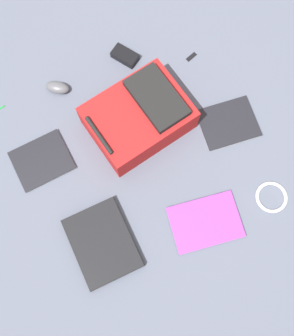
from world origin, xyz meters
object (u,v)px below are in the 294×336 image
Objects in this scene: laptop at (102,243)px; power_brick at (125,56)px; book_manual at (228,124)px; backpack at (139,117)px; book_blue at (205,222)px; computer_mouse at (58,87)px; book_comic at (42,161)px; cable_coil at (271,197)px; usb_stick at (191,57)px.

laptop is 2.68× the size of power_brick.
backpack is at bearing 62.05° from book_manual.
power_brick is at bearing -3.26° from book_blue.
power_brick is (0.01, -0.33, -0.00)m from computer_mouse.
book_manual is 0.76m from computer_mouse.
book_manual is at bearing -73.44° from laptop.
book_manual is 2.60× the size of computer_mouse.
computer_mouse is at bearing -36.10° from book_comic.
cable_coil is 2.49× the size of usb_stick.
power_brick is (0.70, -0.45, 0.00)m from laptop.
power_brick is at bearing 63.36° from usb_stick.
book_manual reaches higher than usb_stick.
computer_mouse is 1.97× the size of usb_stick.
computer_mouse is (0.81, 0.29, 0.01)m from book_blue.
laptop is at bearing 73.99° from book_blue.
book_manual is (-0.22, -0.78, 0.00)m from book_comic.
book_blue is (-0.50, -0.04, -0.07)m from backpack.
book_blue is at bearing -138.33° from book_comic.
power_brick is at bearing -62.57° from book_comic.
laptop is 0.83m from power_brick.
backpack is at bearing 31.62° from cable_coil.
power_brick is (0.82, -0.05, 0.01)m from book_blue.
backpack reaches higher than power_brick.
cable_coil is (-0.04, -0.29, -0.00)m from book_blue.
book_comic is at bearing 10.28° from laptop.
laptop is 1.00× the size of book_blue.
book_comic is (0.54, 0.48, -0.00)m from book_blue.
book_blue is 2.39× the size of cable_coil.
book_comic is 0.97m from cable_coil.
backpack is 1.61× the size of book_manual.
laptop is at bearing -169.72° from book_comic.
cable_coil is (-0.15, -0.70, -0.01)m from laptop.
computer_mouse is 1.02m from cable_coil.
book_blue is 3.02× the size of computer_mouse.
book_comic is 0.86× the size of book_manual.
cable_coil is at bearing -148.38° from backpack.
book_blue is 0.75m from usb_stick.
laptop is at bearing 128.13° from usb_stick.
laptop reaches higher than book_blue.
backpack reaches higher than cable_coil.
power_brick is at bearing -15.41° from backpack.
cable_coil is (-0.85, -0.58, -0.01)m from computer_mouse.
computer_mouse reaches higher than power_brick.
laptop is 0.42m from book_blue.
usb_stick is (0.72, -0.02, -0.00)m from cable_coil.
usb_stick is (0.18, -0.35, -0.07)m from backpack.
laptop is 1.16× the size of book_manual.
cable_coil is 1.12× the size of power_brick.
backpack reaches higher than book_manual.
book_comic is 0.81m from usb_stick.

